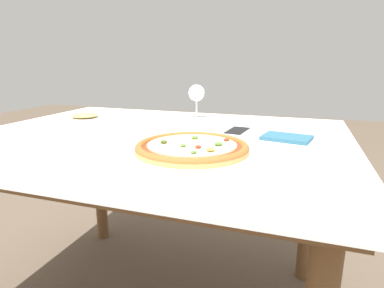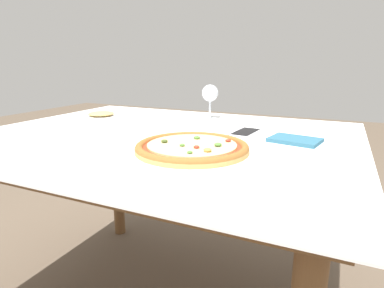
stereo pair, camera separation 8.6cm
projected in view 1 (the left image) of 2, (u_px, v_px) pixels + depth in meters
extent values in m
cube|color=brown|center=(154.00, 142.00, 1.11)|extent=(1.19, 0.95, 0.04)
cube|color=white|center=(154.00, 136.00, 1.10)|extent=(1.29, 1.05, 0.01)
cylinder|color=brown|center=(99.00, 180.00, 1.74)|extent=(0.06, 0.06, 0.68)
cylinder|color=brown|center=(308.00, 209.00, 1.41)|extent=(0.06, 0.06, 0.68)
cylinder|color=white|center=(192.00, 153.00, 0.87)|extent=(0.33, 0.33, 0.01)
cylinder|color=tan|center=(192.00, 149.00, 0.87)|extent=(0.31, 0.31, 0.01)
torus|color=#935B28|center=(192.00, 147.00, 0.87)|extent=(0.31, 0.31, 0.02)
cylinder|color=#BC381E|center=(192.00, 146.00, 0.87)|extent=(0.26, 0.26, 0.00)
cylinder|color=beige|center=(192.00, 145.00, 0.87)|extent=(0.24, 0.24, 0.00)
ellipsoid|color=#A83323|center=(198.00, 147.00, 0.82)|extent=(0.02, 0.02, 0.01)
ellipsoid|color=#BC9342|center=(211.00, 149.00, 0.79)|extent=(0.02, 0.02, 0.01)
ellipsoid|color=#425123|center=(164.00, 142.00, 0.87)|extent=(0.02, 0.02, 0.01)
ellipsoid|color=#4C7A33|center=(195.00, 137.00, 0.92)|extent=(0.02, 0.02, 0.01)
ellipsoid|color=#4C7A33|center=(219.00, 144.00, 0.85)|extent=(0.02, 0.02, 0.01)
ellipsoid|color=#A83323|center=(227.00, 140.00, 0.90)|extent=(0.02, 0.02, 0.01)
ellipsoid|color=#4C7A33|center=(183.00, 145.00, 0.84)|extent=(0.01, 0.01, 0.01)
ellipsoid|color=#4C7A33|center=(194.00, 152.00, 0.78)|extent=(0.01, 0.01, 0.01)
cube|color=silver|center=(42.00, 135.00, 1.09)|extent=(0.03, 0.11, 0.00)
cube|color=silver|center=(53.00, 131.00, 1.15)|extent=(0.03, 0.02, 0.00)
cube|color=silver|center=(55.00, 130.00, 1.18)|extent=(0.01, 0.05, 0.00)
cube|color=silver|center=(57.00, 130.00, 1.18)|extent=(0.01, 0.05, 0.00)
cube|color=silver|center=(59.00, 130.00, 1.18)|extent=(0.01, 0.05, 0.00)
cube|color=silver|center=(61.00, 130.00, 1.18)|extent=(0.01, 0.05, 0.00)
cylinder|color=silver|center=(196.00, 118.00, 1.42)|extent=(0.06, 0.06, 0.00)
cylinder|color=silver|center=(197.00, 109.00, 1.41)|extent=(0.01, 0.01, 0.08)
sphere|color=silver|center=(197.00, 93.00, 1.40)|extent=(0.07, 0.07, 0.07)
cube|color=white|center=(237.00, 132.00, 1.13)|extent=(0.08, 0.15, 0.01)
cube|color=black|center=(237.00, 130.00, 1.13)|extent=(0.07, 0.14, 0.00)
cylinder|color=white|center=(85.00, 119.00, 1.39)|extent=(0.19, 0.19, 0.01)
ellipsoid|color=tan|center=(85.00, 115.00, 1.39)|extent=(0.11, 0.11, 0.02)
cube|color=#2D607A|center=(287.00, 138.00, 1.04)|extent=(0.17, 0.14, 0.01)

